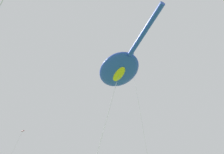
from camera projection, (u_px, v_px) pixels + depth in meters
big_show_kite at (120, 69)px, 21.05m from camera, size 7.87×8.78×17.31m
small_kite_triangle_green at (20, 138)px, 29.61m from camera, size 2.62×1.51×17.28m
small_kite_box_yellow at (131, 57)px, 28.36m from camera, size 2.32×1.40×23.66m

